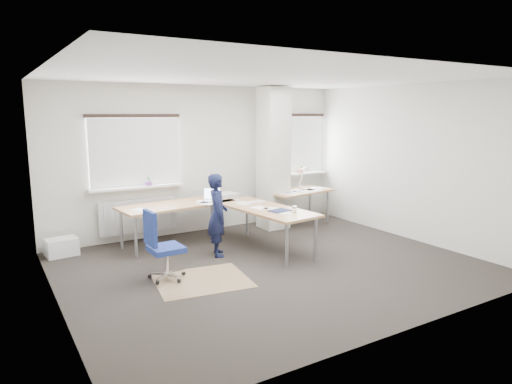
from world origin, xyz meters
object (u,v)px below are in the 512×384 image
desk_main (222,207)px  person (218,215)px  task_chair (164,260)px  desk_side (299,193)px

desk_main → person: person is taller
task_chair → person: bearing=26.1°
desk_side → desk_main: bearing=-174.3°
desk_side → task_chair: desk_side is taller
desk_main → task_chair: (-1.43, -1.01, -0.41)m
desk_side → task_chair: size_ratio=1.49×
desk_main → task_chair: task_chair is taller
desk_main → task_chair: 1.80m
task_chair → person: size_ratio=0.74×
desk_main → desk_side: desk_side is taller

